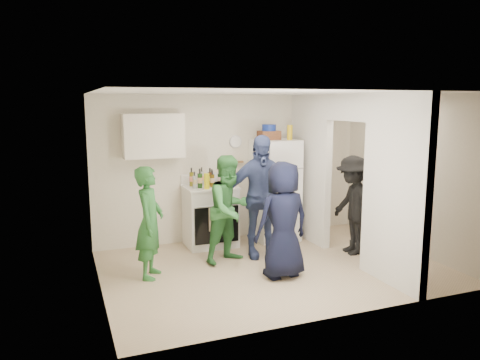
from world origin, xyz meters
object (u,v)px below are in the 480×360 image
Objects in this scene: wicker_basket at (269,135)px; yellow_cup_stack_top at (290,132)px; fridge at (275,190)px; person_nook at (353,205)px; person_green_left at (150,222)px; blue_bowl at (269,128)px; person_green_center at (230,209)px; person_denim at (260,196)px; stove at (210,216)px; person_navy at (283,220)px.

yellow_cup_stack_top is (0.32, -0.15, 0.05)m from wicker_basket.
fridge is 4.97× the size of wicker_basket.
person_green_left is at bearing -85.70° from person_nook.
person_green_left is (-2.27, -1.11, -1.18)m from blue_bowl.
person_green_center is 0.54m from person_denim.
blue_bowl is 0.36m from yellow_cup_stack_top.
stove is at bearing 174.67° from yellow_cup_stack_top.
stove is 0.93m from person_green_center.
person_green_center is at bearing -56.36° from person_green_left.
yellow_cup_stack_top is 0.16× the size of person_green_center.
person_nook reaches higher than person_green_left.
person_green_center is 1.01× the size of person_navy.
fridge is at bearing 59.45° from person_denim.
person_denim is 1.18× the size of person_navy.
blue_bowl is 0.96× the size of yellow_cup_stack_top.
person_green_left is at bearing -162.75° from person_denim.
fridge is 2.60m from person_green_left.
blue_bowl reaches higher than wicker_basket.
person_denim is at bearing -99.56° from person_navy.
yellow_cup_stack_top reaches higher than person_navy.
fridge is (1.17, -0.03, 0.37)m from stove.
wicker_basket is at bearing 153.43° from fridge.
person_nook is (1.48, 0.52, -0.02)m from person_navy.
person_green_center reaches higher than person_navy.
fridge reaches higher than person_green_left.
yellow_cup_stack_top is at bearing -5.33° from stove.
yellow_cup_stack_top reaches higher than person_green_center.
person_green_left is 1.78m from person_denim.
wicker_basket is 2.73m from person_green_left.
fridge is 1.02m from yellow_cup_stack_top.
person_navy is (-0.58, -1.75, -1.15)m from blue_bowl.
person_denim is at bearing -12.90° from person_green_center.
wicker_basket is at bearing 1.07° from stove.
yellow_cup_stack_top reaches higher than fridge.
fridge is at bearing 155.56° from yellow_cup_stack_top.
blue_bowl reaches higher than person_green_left.
person_denim reaches higher than fridge.
wicker_basket is at bearing -137.36° from person_nook.
person_nook is at bearing -31.55° from stove.
stove is 0.63× the size of person_navy.
stove is 1.80m from blue_bowl.
fridge is 0.92× the size of person_denim.
person_nook is at bearing -61.87° from yellow_cup_stack_top.
person_navy is at bearing -108.38° from wicker_basket.
person_denim is at bearing -122.24° from wicker_basket.
fridge is 1.00m from person_denim.
blue_bowl is 0.16× the size of person_green_left.
yellow_cup_stack_top reaches higher than stove.
wicker_basket is 0.22× the size of person_green_center.
person_green_left is at bearing -26.66° from person_navy.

